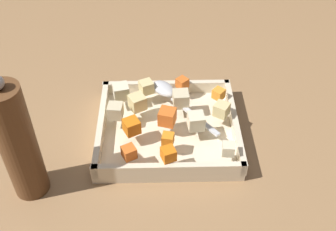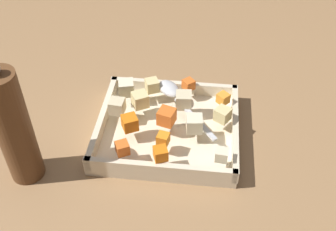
% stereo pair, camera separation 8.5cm
% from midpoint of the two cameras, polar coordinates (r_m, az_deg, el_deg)
% --- Properties ---
extents(ground_plane, '(4.00, 4.00, 0.00)m').
position_cam_midpoint_polar(ground_plane, '(0.89, -2.85, -2.18)').
color(ground_plane, '#936D47').
extents(baking_dish, '(0.29, 0.26, 0.04)m').
position_cam_midpoint_polar(baking_dish, '(0.87, -2.77, -2.09)').
color(baking_dish, beige).
rests_on(baking_dish, ground_plane).
extents(carrot_chunk_heap_side, '(0.04, 0.04, 0.03)m').
position_cam_midpoint_polar(carrot_chunk_heap_side, '(0.82, -7.96, -1.61)').
color(carrot_chunk_heap_side, orange).
rests_on(carrot_chunk_heap_side, baking_dish).
extents(carrot_chunk_corner_se, '(0.03, 0.03, 0.02)m').
position_cam_midpoint_polar(carrot_chunk_corner_se, '(0.92, -0.65, 4.39)').
color(carrot_chunk_corner_se, orange).
rests_on(carrot_chunk_corner_se, baking_dish).
extents(carrot_chunk_rim_edge, '(0.04, 0.04, 0.03)m').
position_cam_midpoint_polar(carrot_chunk_rim_edge, '(0.83, -3.15, -0.30)').
color(carrot_chunk_rim_edge, orange).
rests_on(carrot_chunk_rim_edge, baking_dish).
extents(carrot_chunk_front_center, '(0.03, 0.03, 0.02)m').
position_cam_midpoint_polar(carrot_chunk_front_center, '(0.80, -3.40, -3.41)').
color(carrot_chunk_front_center, orange).
rests_on(carrot_chunk_front_center, baking_dish).
extents(carrot_chunk_center, '(0.03, 0.03, 0.02)m').
position_cam_midpoint_polar(carrot_chunk_center, '(0.78, -8.50, -5.18)').
color(carrot_chunk_center, orange).
rests_on(carrot_chunk_center, baking_dish).
extents(carrot_chunk_near_left, '(0.03, 0.03, 0.02)m').
position_cam_midpoint_polar(carrot_chunk_near_left, '(0.77, -3.08, -5.45)').
color(carrot_chunk_near_left, orange).
rests_on(carrot_chunk_near_left, baking_dish).
extents(carrot_chunk_corner_ne, '(0.03, 0.03, 0.02)m').
position_cam_midpoint_polar(carrot_chunk_corner_ne, '(0.90, 4.31, 2.89)').
color(carrot_chunk_corner_ne, orange).
rests_on(carrot_chunk_corner_ne, baking_dish).
extents(potato_chunk_near_right, '(0.03, 0.03, 0.03)m').
position_cam_midpoint_polar(potato_chunk_near_right, '(0.87, -0.99, 2.19)').
color(potato_chunk_near_right, beige).
rests_on(potato_chunk_near_right, baking_dish).
extents(potato_chunk_corner_sw, '(0.03, 0.03, 0.02)m').
position_cam_midpoint_polar(potato_chunk_corner_sw, '(0.78, 5.23, -4.75)').
color(potato_chunk_corner_sw, beige).
rests_on(potato_chunk_corner_sw, baking_dish).
extents(potato_chunk_near_spoon, '(0.04, 0.04, 0.03)m').
position_cam_midpoint_polar(potato_chunk_near_spoon, '(0.91, -5.65, 3.82)').
color(potato_chunk_near_spoon, '#E0CC89').
rests_on(potato_chunk_near_spoon, baking_dish).
extents(potato_chunk_far_right, '(0.04, 0.04, 0.03)m').
position_cam_midpoint_polar(potato_chunk_far_right, '(0.90, -9.15, 3.15)').
color(potato_chunk_far_right, beige).
rests_on(potato_chunk_far_right, baking_dish).
extents(potato_chunk_heap_top, '(0.03, 0.03, 0.03)m').
position_cam_midpoint_polar(potato_chunk_heap_top, '(0.86, -10.01, 0.72)').
color(potato_chunk_heap_top, beige).
rests_on(potato_chunk_heap_top, baking_dish).
extents(potato_chunk_under_handle, '(0.04, 0.04, 0.03)m').
position_cam_midpoint_polar(potato_chunk_under_handle, '(0.82, 0.95, -0.91)').
color(potato_chunk_under_handle, beige).
rests_on(potato_chunk_under_handle, baking_dish).
extents(potato_chunk_mid_right, '(0.04, 0.04, 0.03)m').
position_cam_midpoint_polar(potato_chunk_mid_right, '(0.87, -7.00, 1.70)').
color(potato_chunk_mid_right, '#E0CC89').
rests_on(potato_chunk_mid_right, baking_dish).
extents(potato_chunk_back_center, '(0.04, 0.04, 0.03)m').
position_cam_midpoint_polar(potato_chunk_back_center, '(0.86, 4.57, 0.78)').
color(potato_chunk_back_center, '#E0CC89').
rests_on(potato_chunk_back_center, baking_dish).
extents(serving_spoon, '(0.14, 0.18, 0.02)m').
position_cam_midpoint_polar(serving_spoon, '(0.90, -2.73, 3.13)').
color(serving_spoon, silver).
rests_on(serving_spoon, baking_dish).
extents(pepper_mill, '(0.06, 0.06, 0.26)m').
position_cam_midpoint_polar(pepper_mill, '(0.76, -23.04, -3.66)').
color(pepper_mill, brown).
rests_on(pepper_mill, ground_plane).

